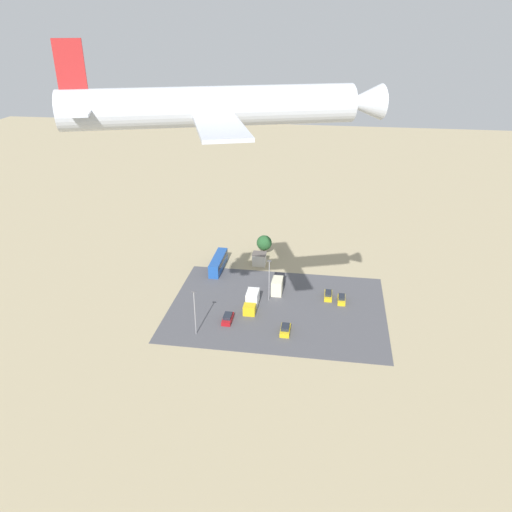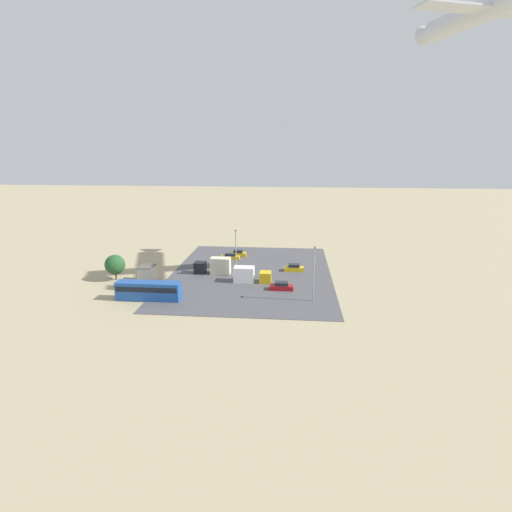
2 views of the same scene
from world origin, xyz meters
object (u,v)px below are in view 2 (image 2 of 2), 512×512
at_px(parked_car_0, 230,257).
at_px(parked_truck_1, 215,266).
at_px(shed_building, 147,274).
at_px(parked_car_3, 281,286).
at_px(parked_car_1, 294,268).
at_px(airplane, 486,10).
at_px(parked_car_2, 238,254).
at_px(parked_truck_0, 250,275).
at_px(bus, 148,290).

xyz_separation_m(parked_car_0, parked_truck_1, (11.79, -1.58, 1.02)).
bearing_deg(shed_building, parked_car_0, 141.50).
relative_size(shed_building, parked_car_3, 0.79).
xyz_separation_m(parked_car_1, airplane, (4.33, 31.65, 48.61)).
bearing_deg(parked_car_2, parked_car_0, -26.73).
relative_size(parked_car_1, parked_truck_1, 0.55).
bearing_deg(parked_car_2, parked_truck_0, 14.57).
distance_m(shed_building, parked_car_0, 23.07).
bearing_deg(bus, parked_car_1, 127.19).
bearing_deg(shed_building, parked_truck_1, 116.07).
bearing_deg(parked_truck_0, parked_car_3, 57.74).
relative_size(parked_car_0, parked_truck_1, 0.58).
distance_m(shed_building, bus, 10.68).
bearing_deg(parked_truck_1, parked_truck_0, -120.60).
bearing_deg(parked_car_1, airplane, -97.79).
distance_m(parked_car_0, parked_truck_1, 11.94).
bearing_deg(parked_car_2, parked_truck_1, -11.79).
relative_size(bus, airplane, 0.34).
xyz_separation_m(parked_car_0, airplane, (12.64, 47.12, 48.67)).
distance_m(parked_truck_1, airplane, 68.13).
height_order(parked_car_1, airplane, airplane).
xyz_separation_m(shed_building, parked_car_0, (-18.04, 14.35, -0.97)).
distance_m(parked_car_3, parked_truck_1, 17.19).
bearing_deg(parked_car_3, parked_car_2, -153.97).
relative_size(parked_car_3, parked_truck_0, 0.60).
height_order(parked_car_1, parked_car_2, parked_car_2).
height_order(bus, parked_truck_0, bus).
distance_m(parked_car_0, parked_car_2, 3.34).
bearing_deg(parked_truck_1, parked_car_0, -7.63).
bearing_deg(parked_car_0, parked_truck_1, 172.37).
distance_m(parked_car_2, parked_truck_1, 15.13).
relative_size(parked_truck_0, parked_truck_1, 0.97).
bearing_deg(parked_car_0, shed_building, 141.50).
distance_m(shed_building, parked_car_3, 27.57).
bearing_deg(parked_car_2, shed_building, -37.01).
bearing_deg(parked_truck_1, parked_car_2, -11.79).
relative_size(parked_truck_1, airplane, 0.23).
bearing_deg(shed_building, parked_truck_0, 93.84).
relative_size(parked_car_3, parked_truck_1, 0.58).
height_order(shed_building, bus, bus).
xyz_separation_m(parked_car_1, parked_truck_1, (3.48, -17.05, 0.97)).
distance_m(shed_building, parked_car_1, 31.37).
bearing_deg(parked_car_2, airplane, 71.09).
bearing_deg(parked_car_1, parked_car_0, 61.74).
bearing_deg(parked_truck_0, parked_car_2, -165.43).
xyz_separation_m(parked_car_0, parked_car_1, (8.32, 15.47, 0.06)).
bearing_deg(parked_car_2, parked_car_3, 26.03).
height_order(parked_truck_1, airplane, airplane).
bearing_deg(bus, shed_building, -158.67).
relative_size(shed_building, parked_car_2, 0.89).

